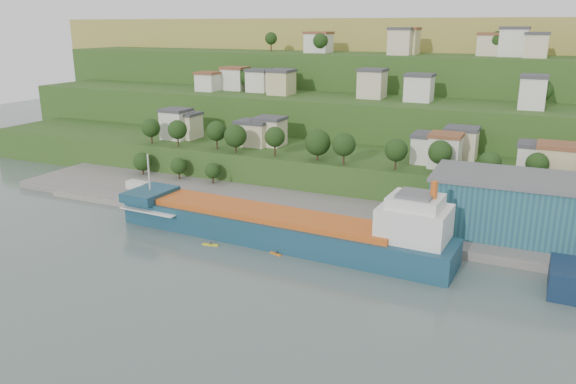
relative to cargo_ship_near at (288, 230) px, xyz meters
The scene contains 10 objects.
ground 9.18m from the cargo_ship_near, 80.77° to the right, with size 500.00×500.00×0.00m, color #4A5A55.
quay 29.10m from the cargo_ship_near, 42.34° to the left, with size 220.00×26.00×4.00m, color slate.
pebble_beach 55.37m from the cargo_ship_near, 165.88° to the left, with size 40.00×18.00×2.40m, color slate.
hillside 160.19m from the cargo_ship_near, 89.50° to the left, with size 360.00×210.89×96.00m.
cargo_ship_near is the anchor object (origin of this frame).
warehouse 47.28m from the cargo_ship_near, 26.72° to the left, with size 31.31×19.51×12.80m.
caravan 53.96m from the cargo_ship_near, 164.59° to the left, with size 6.51×2.71×3.04m, color silver.
dinghy 41.04m from the cargo_ship_near, 161.75° to the left, with size 3.53×1.32×0.71m, color silver.
kayak_orange 7.22m from the cargo_ship_near, 87.36° to the right, with size 2.95×1.29×0.73m.
kayak_yellow 16.92m from the cargo_ship_near, 151.24° to the right, with size 3.62×1.17×0.89m.
Camera 1 is at (46.09, -94.27, 45.42)m, focal length 35.00 mm.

